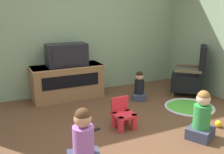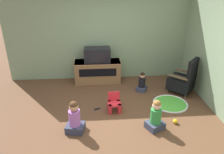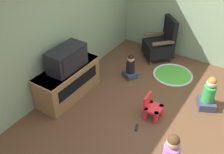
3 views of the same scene
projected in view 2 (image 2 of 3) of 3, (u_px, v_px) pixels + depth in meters
The scene contains 12 objects.
ground_plane at pixel (117, 119), 4.81m from camera, with size 30.00×30.00×0.00m, color brown.
wall_back at pixel (99, 32), 6.29m from camera, with size 5.38×0.12×2.83m.
tv_cabinet at pixel (98, 71), 6.43m from camera, with size 1.34×0.53×0.64m.
television at pixel (97, 55), 6.18m from camera, with size 0.73×0.39×0.42m.
black_armchair at pixel (183, 80), 5.79m from camera, with size 0.81×0.81×0.99m.
yellow_kid_chair at pixel (114, 104), 5.06m from camera, with size 0.31×0.30×0.44m.
play_mat at pixel (170, 104), 5.39m from camera, with size 0.86×0.86×0.04m.
child_watching_left at pixel (156, 117), 4.41m from camera, with size 0.43×0.41×0.66m.
child_watching_center at pixel (75, 119), 4.32m from camera, with size 0.41×0.38×0.69m.
child_watching_right at pixel (142, 83), 5.93m from camera, with size 0.35×0.36×0.55m.
toy_ball at pixel (175, 121), 4.65m from camera, with size 0.10×0.10×0.10m.
remote_control at pixel (97, 109), 5.17m from camera, with size 0.16×0.09×0.02m.
Camera 2 is at (-0.43, -3.97, 2.85)m, focal length 35.00 mm.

